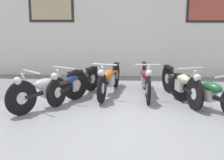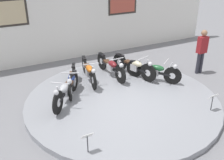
% 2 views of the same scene
% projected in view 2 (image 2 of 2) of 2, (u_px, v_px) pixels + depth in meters
% --- Properties ---
extents(ground_plane, '(60.00, 60.00, 0.00)m').
position_uv_depth(ground_plane, '(122.00, 102.00, 8.05)').
color(ground_plane, slate).
extents(display_platform, '(5.82, 5.82, 0.16)m').
position_uv_depth(display_platform, '(122.00, 100.00, 8.01)').
color(display_platform, gray).
rests_on(display_platform, ground_plane).
extents(back_wall, '(14.00, 0.22, 3.96)m').
position_uv_depth(back_wall, '(70.00, 12.00, 10.69)').
color(back_wall, white).
rests_on(back_wall, ground_plane).
extents(motorcycle_silver, '(1.29, 1.61, 0.81)m').
position_uv_depth(motorcycle_silver, '(66.00, 90.00, 7.61)').
color(motorcycle_silver, black).
rests_on(motorcycle_silver, display_platform).
extents(motorcycle_blue, '(0.85, 1.80, 0.78)m').
position_uv_depth(motorcycle_blue, '(72.00, 79.00, 8.28)').
color(motorcycle_blue, black).
rests_on(motorcycle_blue, display_platform).
extents(motorcycle_orange, '(0.54, 1.96, 0.79)m').
position_uv_depth(motorcycle_orange, '(89.00, 71.00, 8.87)').
color(motorcycle_orange, black).
rests_on(motorcycle_orange, display_platform).
extents(motorcycle_maroon, '(0.54, 2.00, 0.80)m').
position_uv_depth(motorcycle_maroon, '(111.00, 66.00, 9.22)').
color(motorcycle_maroon, black).
rests_on(motorcycle_maroon, display_platform).
extents(motorcycle_cream, '(0.69, 1.94, 0.80)m').
position_uv_depth(motorcycle_cream, '(134.00, 66.00, 9.24)').
color(motorcycle_cream, black).
rests_on(motorcycle_cream, display_platform).
extents(motorcycle_green, '(1.19, 1.62, 0.78)m').
position_uv_depth(motorcycle_green, '(154.00, 70.00, 8.92)').
color(motorcycle_green, black).
rests_on(motorcycle_green, display_platform).
extents(info_placard_front_left, '(0.26, 0.11, 0.51)m').
position_uv_depth(info_placard_front_left, '(87.00, 138.00, 5.64)').
color(info_placard_front_left, '#333338').
rests_on(info_placard_front_left, display_platform).
extents(info_placard_front_centre, '(0.26, 0.11, 0.51)m').
position_uv_depth(info_placard_front_centre, '(213.00, 99.00, 7.19)').
color(info_placard_front_centre, '#333338').
rests_on(info_placard_front_centre, display_platform).
extents(visitor_standing, '(0.36, 0.22, 1.67)m').
position_uv_depth(visitor_standing, '(202.00, 49.00, 9.64)').
color(visitor_standing, '#2D2D38').
rests_on(visitor_standing, ground_plane).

